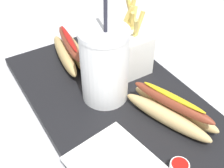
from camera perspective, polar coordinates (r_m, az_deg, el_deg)
ground_plane at (r=0.64m, az=0.00°, el=-4.09°), size 2.40×2.40×0.02m
food_tray at (r=0.63m, az=0.00°, el=-2.79°), size 0.50×0.31×0.02m
soda_cup at (r=0.57m, az=-1.44°, el=3.66°), size 0.10×0.10×0.25m
fries_basket at (r=0.67m, az=3.10°, el=6.51°), size 0.09×0.08×0.17m
hot_dog_1 at (r=0.57m, az=11.34°, el=-4.95°), size 0.19×0.11×0.06m
hot_dog_2 at (r=0.71m, az=-8.11°, el=6.25°), size 0.18×0.08×0.07m
ketchup_cup_1 at (r=0.50m, az=12.88°, el=-15.48°), size 0.03×0.03×0.02m
ketchup_cup_2 at (r=0.81m, az=-0.66°, el=10.15°), size 0.03×0.03×0.02m
napkin_stack at (r=0.50m, az=0.48°, el=-15.36°), size 0.15×0.14×0.01m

